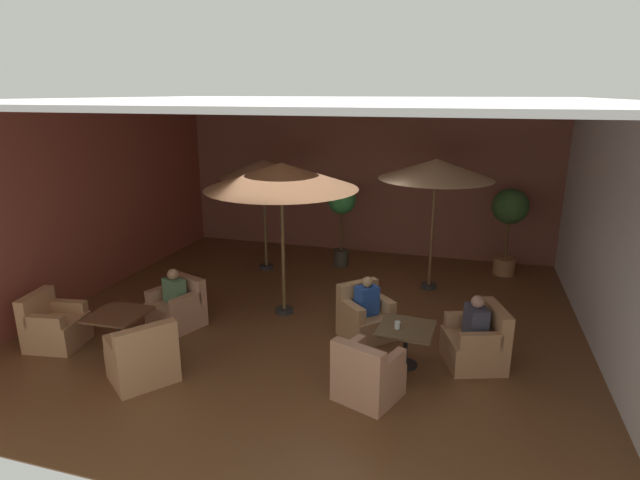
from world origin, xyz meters
TOP-DOWN VIEW (x-y plane):
  - ground_plane at (0.00, 0.00)m, footprint 9.08×8.60m
  - wall_back_brick at (0.00, 4.26)m, footprint 9.08×0.08m
  - wall_left_accent at (-4.50, 0.00)m, footprint 0.08×8.60m
  - wall_right_plain at (4.50, 0.00)m, footprint 0.08×8.60m
  - ceiling_slab at (0.00, 0.00)m, footprint 9.08×8.60m
  - cafe_table_front_left at (1.74, -1.10)m, footprint 0.82×0.82m
  - armchair_front_left_north at (1.37, -2.08)m, footprint 0.93×0.92m
  - armchair_front_left_east at (2.74, -0.76)m, footprint 1.00×1.02m
  - armchair_front_left_south at (0.99, -0.37)m, footprint 1.01×1.01m
  - cafe_table_front_right at (-2.53, -1.87)m, footprint 0.82×0.82m
  - armchair_front_right_north at (-3.61, -2.04)m, footprint 0.86×0.83m
  - armchair_front_right_east at (-1.66, -2.53)m, footprint 1.08×1.09m
  - armchair_front_right_south at (-2.15, -0.85)m, footprint 0.98×0.95m
  - patio_umbrella_tall_red at (-0.59, 0.15)m, footprint 2.62×2.62m
  - patio_umbrella_center_beige at (1.82, 2.12)m, footprint 2.20×2.20m
  - patio_umbrella_near_wall at (-1.81, 2.28)m, footprint 1.95×1.95m
  - potted_tree_left_corner at (-0.25, 2.98)m, footprint 0.63×0.63m
  - potted_tree_mid_left at (3.32, 3.41)m, footprint 0.76×0.76m
  - patron_blue_shirt at (-2.16, -0.89)m, footprint 0.43×0.33m
  - patron_by_window at (2.69, -0.78)m, footprint 0.37×0.45m
  - patron_with_friend at (1.02, -0.40)m, footprint 0.41×0.41m
  - iced_drink_cup at (1.62, -1.18)m, footprint 0.08×0.08m

SIDE VIEW (x-z plane):
  - ground_plane at x=0.00m, z-range -0.02..0.00m
  - armchair_front_right_south at x=-2.15m, z-range -0.10..0.72m
  - armchair_front_left_north at x=1.37m, z-range -0.11..0.75m
  - armchair_front_right_north at x=-3.61m, z-range -0.11..0.75m
  - armchair_front_left_east at x=2.74m, z-range -0.12..0.77m
  - armchair_front_left_south at x=0.99m, z-range -0.11..0.76m
  - armchair_front_right_east at x=-1.66m, z-range -0.13..0.78m
  - cafe_table_front_left at x=1.74m, z-range 0.18..0.79m
  - cafe_table_front_right at x=-2.53m, z-range 0.18..0.79m
  - iced_drink_cup at x=1.62m, z-range 0.61..0.72m
  - patron_with_friend at x=1.02m, z-range 0.37..1.00m
  - patron_blue_shirt at x=-2.16m, z-range 0.39..0.99m
  - patron_by_window at x=2.69m, z-range 0.38..1.03m
  - potted_tree_mid_left at x=3.32m, z-range 0.36..2.26m
  - potted_tree_left_corner at x=-0.25m, z-range 0.40..2.25m
  - wall_back_brick at x=0.00m, z-range 0.00..3.68m
  - wall_left_accent at x=-4.50m, z-range 0.00..3.68m
  - wall_right_plain at x=4.50m, z-range 0.00..3.68m
  - patio_umbrella_near_wall at x=-1.81m, z-range 1.03..3.49m
  - patio_umbrella_center_beige at x=1.82m, z-range 1.10..3.73m
  - patio_umbrella_tall_red at x=-0.59m, z-range 1.13..3.83m
  - ceiling_slab at x=0.00m, z-range 3.68..3.74m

